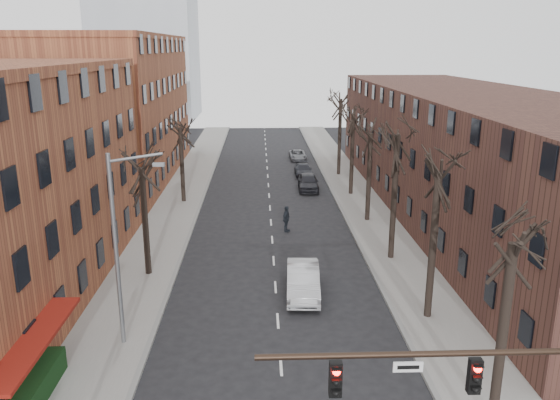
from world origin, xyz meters
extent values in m
cube|color=gray|center=(-8.00, 35.00, 0.07)|extent=(4.00, 90.00, 0.15)
cube|color=gray|center=(8.00, 35.00, 0.07)|extent=(4.00, 90.00, 0.15)
cube|color=brown|center=(-16.00, 44.00, 7.00)|extent=(12.00, 28.00, 14.00)
cube|color=#492A22|center=(16.00, 30.00, 5.00)|extent=(12.00, 50.00, 10.00)
cube|color=maroon|center=(-9.40, 6.00, 0.00)|extent=(1.20, 7.00, 0.15)
cylinder|color=black|center=(3.00, -1.00, 6.00)|extent=(8.00, 0.16, 0.16)
cube|color=black|center=(4.50, -1.00, 5.35)|extent=(0.32, 0.22, 0.95)
cube|color=black|center=(1.00, -1.00, 5.35)|extent=(0.32, 0.22, 0.95)
cube|color=silver|center=(2.80, -1.00, 5.65)|extent=(0.75, 0.04, 0.28)
cylinder|color=slate|center=(-7.20, 10.00, 4.50)|extent=(0.20, 0.20, 9.00)
cylinder|color=slate|center=(-6.10, 10.00, 8.80)|extent=(2.39, 0.12, 0.46)
cube|color=slate|center=(-5.10, 10.00, 8.50)|extent=(0.50, 0.22, 0.14)
imported|color=#A8AAAF|center=(1.50, 15.02, 0.83)|extent=(2.04, 5.16, 1.67)
imported|color=black|center=(3.80, 37.94, 0.80)|extent=(2.04, 4.76, 1.60)
imported|color=black|center=(3.80, 43.89, 0.63)|extent=(1.81, 4.35, 1.26)
imported|color=slate|center=(3.80, 52.60, 0.58)|extent=(2.03, 4.24, 1.17)
imported|color=black|center=(1.10, 25.76, 0.99)|extent=(0.91, 1.26, 1.98)
camera|label=1|loc=(-0.82, -12.75, 13.29)|focal=35.00mm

